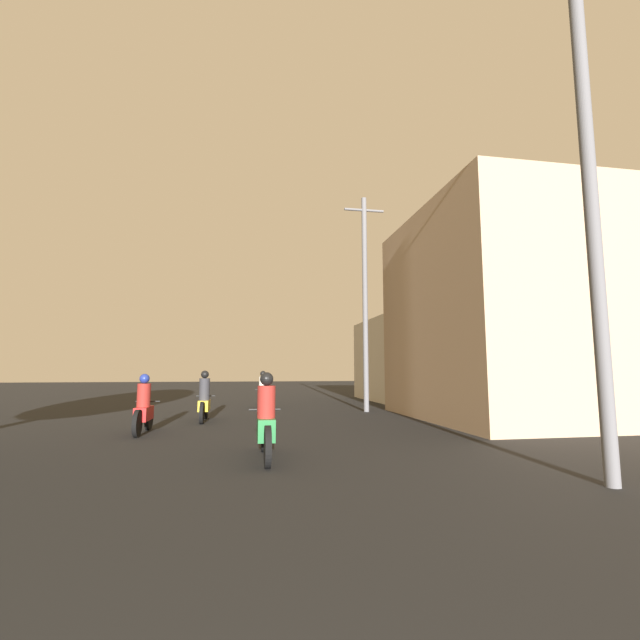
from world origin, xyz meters
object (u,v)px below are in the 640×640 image
object	(u,v)px
motorcycle_red	(144,409)
utility_pole_near	(589,179)
motorcycle_black	(263,393)
building_right_far	(417,360)
utility_pole_far	(365,298)
motorcycle_green	(266,424)
motorcycle_yellow	(204,401)
building_right_near	(502,315)

from	to	relation	value
motorcycle_red	utility_pole_near	size ratio (longest dim) A/B	0.23
motorcycle_black	building_right_far	xyz separation A→B (m)	(8.12, 3.12, 1.48)
utility_pole_near	utility_pole_far	bearing A→B (deg)	92.02
motorcycle_green	motorcycle_yellow	distance (m)	6.18
motorcycle_green	motorcycle_black	distance (m)	10.32
motorcycle_black	utility_pole_near	size ratio (longest dim) A/B	0.24
motorcycle_yellow	building_right_far	world-z (taller)	building_right_far
utility_pole_near	motorcycle_red	bearing A→B (deg)	139.98
motorcycle_red	motorcycle_green	bearing A→B (deg)	-49.12
utility_pole_far	building_right_near	bearing A→B (deg)	-39.06
motorcycle_black	utility_pole_near	bearing A→B (deg)	-70.62
motorcycle_green	utility_pole_near	size ratio (longest dim) A/B	0.25
motorcycle_red	building_right_near	distance (m)	11.26
motorcycle_black	building_right_far	distance (m)	8.82
motorcycle_red	building_right_far	world-z (taller)	building_right_far
utility_pole_near	motorcycle_yellow	bearing A→B (deg)	125.59
motorcycle_black	building_right_near	distance (m)	9.72
motorcycle_green	building_right_far	distance (m)	15.95
motorcycle_black	utility_pole_far	bearing A→B (deg)	-29.49
motorcycle_red	building_right_far	xyz separation A→B (m)	(11.33, 9.85, 1.50)
motorcycle_yellow	building_right_far	distance (m)	12.63
motorcycle_yellow	building_right_near	size ratio (longest dim) A/B	0.27
motorcycle_yellow	utility_pole_far	bearing A→B (deg)	9.98
motorcycle_black	utility_pole_far	size ratio (longest dim) A/B	0.24
utility_pole_near	utility_pole_far	world-z (taller)	utility_pole_far
motorcycle_green	utility_pole_far	bearing A→B (deg)	69.99
building_right_near	building_right_far	bearing A→B (deg)	86.62
utility_pole_far	utility_pole_near	bearing A→B (deg)	-87.98
motorcycle_green	utility_pole_far	size ratio (longest dim) A/B	0.25
motorcycle_yellow	utility_pole_near	distance (m)	11.21
motorcycle_red	motorcycle_yellow	distance (m)	2.69
motorcycle_yellow	building_right_near	bearing A→B (deg)	-15.80
motorcycle_green	utility_pole_near	distance (m)	6.44
motorcycle_black	building_right_near	world-z (taller)	building_right_near
motorcycle_red	motorcycle_black	world-z (taller)	motorcycle_black
motorcycle_green	utility_pole_far	distance (m)	9.79
motorcycle_green	motorcycle_yellow	bearing A→B (deg)	112.49
motorcycle_green	building_right_near	xyz separation A→B (m)	(7.97, 4.94, 2.77)
motorcycle_red	building_right_near	bearing A→B (deg)	9.47
building_right_far	utility_pole_far	xyz separation A→B (m)	(-4.31, -5.40, 2.27)
building_right_near	utility_pole_near	distance (m)	8.37
motorcycle_green	motorcycle_red	distance (m)	4.58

